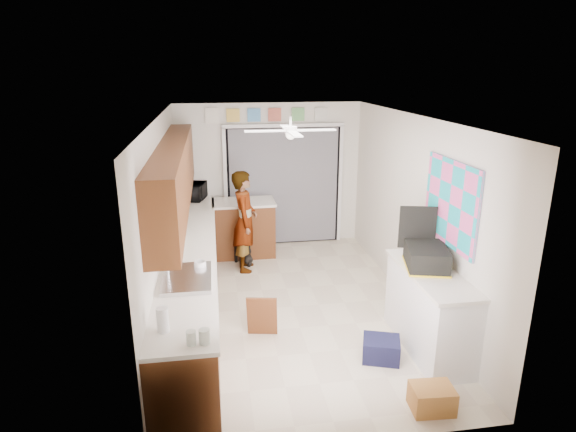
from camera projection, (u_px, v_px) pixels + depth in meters
name	position (u px, v px, depth m)	size (l,w,h in m)	color
floor	(293.00, 306.00, 6.45)	(5.00, 5.00, 0.00)	beige
ceiling	(293.00, 117.00, 5.71)	(5.00, 5.00, 0.00)	white
wall_back	(269.00, 175.00, 8.43)	(3.20, 3.20, 0.00)	silver
wall_front	(346.00, 314.00, 3.72)	(3.20, 3.20, 0.00)	silver
wall_left	(163.00, 224.00, 5.84)	(5.00, 5.00, 0.00)	silver
wall_right	(413.00, 212.00, 6.32)	(5.00, 5.00, 0.00)	silver
left_base_cabinets	(192.00, 282.00, 6.12)	(0.60, 4.80, 0.90)	#603117
left_countertop	(191.00, 248.00, 5.98)	(0.62, 4.80, 0.04)	white
upper_cabinets	(175.00, 176.00, 5.89)	(0.32, 4.00, 0.80)	#603117
sink_basin	(187.00, 279.00, 5.03)	(0.50, 0.76, 0.06)	silver
faucet	(168.00, 272.00, 4.97)	(0.03, 0.03, 0.22)	silver
peninsula_base	(244.00, 229.00, 8.13)	(1.00, 0.60, 0.90)	#603117
peninsula_top	(243.00, 202.00, 7.99)	(1.04, 0.64, 0.04)	white
back_opening_recess	(284.00, 186.00, 8.50)	(2.00, 0.06, 2.10)	black
curtain_panel	(284.00, 187.00, 8.47)	(1.90, 0.03, 2.05)	gray
door_trim_left	(226.00, 189.00, 8.32)	(0.06, 0.04, 2.10)	white
door_trim_right	(340.00, 185.00, 8.63)	(0.06, 0.04, 2.10)	white
door_trim_head	(284.00, 126.00, 8.16)	(2.10, 0.04, 0.06)	white
header_frame_0	(233.00, 115.00, 8.00)	(0.22, 0.02, 0.22)	gold
header_frame_1	(254.00, 115.00, 8.06)	(0.22, 0.02, 0.22)	#4F97D5
header_frame_2	(275.00, 115.00, 8.11)	(0.22, 0.02, 0.22)	#C35C49
header_frame_3	(298.00, 114.00, 8.17)	(0.22, 0.02, 0.22)	#69B366
header_frame_4	(321.00, 114.00, 8.23)	(0.22, 0.02, 0.22)	silver
route66_sign	(212.00, 116.00, 7.95)	(0.22, 0.02, 0.26)	silver
right_counter_base	(429.00, 312.00, 5.38)	(0.50, 1.40, 0.90)	white
right_counter_top	(432.00, 273.00, 5.24)	(0.54, 1.44, 0.04)	white
abstract_painting	(451.00, 203.00, 5.25)	(0.03, 1.15, 0.95)	#ED57A2
ceiling_fan	(291.00, 131.00, 5.95)	(1.14, 1.14, 0.24)	white
microwave	(194.00, 191.00, 8.06)	(0.49, 0.33, 0.27)	black
soap_bottle	(181.00, 225.00, 6.25)	(0.13, 0.13, 0.34)	silver
cup	(200.00, 266.00, 5.27)	(0.13, 0.13, 0.10)	white
jar_a	(204.00, 336.00, 3.87)	(0.09, 0.09, 0.13)	silver
jar_b	(191.00, 338.00, 3.85)	(0.08, 0.08, 0.12)	silver
paper_towel_roll	(163.00, 320.00, 4.03)	(0.10, 0.10, 0.22)	white
suitcase	(426.00, 257.00, 5.32)	(0.43, 0.57, 0.24)	black
suitcase_rim	(426.00, 266.00, 5.35)	(0.44, 0.58, 0.02)	yellow
suitcase_lid	(417.00, 227.00, 5.52)	(0.42, 0.03, 0.50)	black
cardboard_box	(432.00, 398.00, 4.48)	(0.39, 0.29, 0.24)	#B37A38
navy_crate	(381.00, 349.00, 5.26)	(0.39, 0.33, 0.24)	black
cabinet_door_panel	(262.00, 316.00, 5.66)	(0.36, 0.03, 0.53)	#603117
man	(245.00, 221.00, 7.42)	(0.58, 0.38, 1.59)	white
dog	(242.00, 252.00, 7.76)	(0.23, 0.53, 0.42)	black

